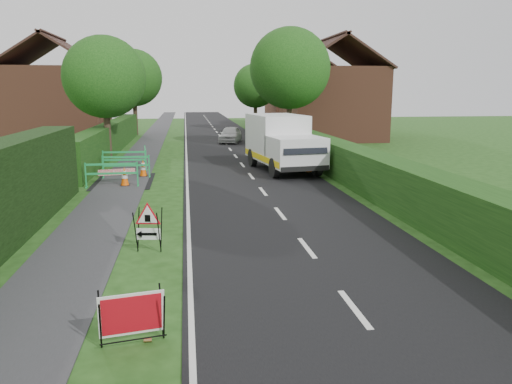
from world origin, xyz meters
TOP-DOWN VIEW (x-y plane):
  - ground at (0.00, 0.00)m, footprint 120.00×120.00m
  - road_surface at (2.50, 35.00)m, footprint 6.00×90.00m
  - footpath at (-3.00, 35.00)m, footprint 2.00×90.00m
  - hedge_west_far at (-5.00, 22.00)m, footprint 1.00×24.00m
  - hedge_east at (6.50, 16.00)m, footprint 1.20×50.00m
  - house_west at (-10.00, 30.00)m, footprint 7.50×7.40m
  - house_east_a at (11.00, 28.00)m, footprint 7.50×7.40m
  - house_east_b at (12.00, 42.00)m, footprint 7.50×7.40m
  - tree_nw at (-4.60, 18.00)m, footprint 4.40×4.40m
  - tree_ne at (6.40, 22.00)m, footprint 5.20×5.20m
  - tree_fw at (-4.60, 34.00)m, footprint 4.80×4.80m
  - tree_fe at (6.40, 38.00)m, footprint 4.20×4.20m
  - red_rect_sign at (-1.23, -3.19)m, footprint 1.04×0.74m
  - triangle_sign at (-1.33, 1.23)m, footprint 0.81×0.81m
  - works_van at (4.19, 13.07)m, footprint 3.01×6.01m
  - traffic_cone_0 at (5.34, 12.25)m, footprint 0.38×0.38m
  - traffic_cone_1 at (5.03, 13.35)m, footprint 0.38×0.38m
  - traffic_cone_2 at (4.99, 15.00)m, footprint 0.38×0.38m
  - traffic_cone_3 at (-2.85, 10.00)m, footprint 0.38×0.38m
  - traffic_cone_4 at (-2.28, 12.19)m, footprint 0.38×0.38m
  - ped_barrier_0 at (-3.31, 9.82)m, footprint 2.07×0.39m
  - ped_barrier_1 at (-3.00, 11.97)m, footprint 2.07×0.39m
  - ped_barrier_2 at (-3.27, 13.81)m, footprint 2.07×0.42m
  - ped_barrier_3 at (-2.38, 14.91)m, footprint 0.54×2.08m
  - redwhite_plank at (-3.25, 10.79)m, footprint 1.47×0.37m
  - litter_can at (-1.02, -3.17)m, footprint 0.12×0.07m
  - hatchback_car at (2.92, 26.51)m, footprint 2.18×3.72m

SIDE VIEW (x-z plane):
  - ground at x=0.00m, z-range 0.00..0.00m
  - hedge_west_far at x=-5.00m, z-range -0.90..0.90m
  - hedge_east at x=6.50m, z-range -0.75..0.75m
  - redwhite_plank at x=-3.25m, z-range -0.12..0.12m
  - litter_can at x=-1.02m, z-range -0.03..0.03m
  - road_surface at x=2.50m, z-range -0.01..0.01m
  - footpath at x=-3.00m, z-range -0.01..0.02m
  - traffic_cone_0 at x=5.34m, z-range 0.00..0.79m
  - traffic_cone_1 at x=5.03m, z-range 0.00..0.79m
  - traffic_cone_2 at x=4.99m, z-range 0.00..0.79m
  - traffic_cone_3 at x=-2.85m, z-range 0.00..0.79m
  - traffic_cone_4 at x=-2.28m, z-range 0.00..0.79m
  - red_rect_sign at x=-1.23m, z-range 0.06..0.88m
  - hatchback_car at x=2.92m, z-range 0.00..1.19m
  - ped_barrier_0 at x=-3.31m, z-range 0.13..1.13m
  - ped_barrier_1 at x=-3.00m, z-range 0.13..1.13m
  - ped_barrier_2 at x=-3.27m, z-range 0.13..1.13m
  - ped_barrier_3 at x=-2.38m, z-range 0.13..1.13m
  - triangle_sign at x=-1.33m, z-range 0.20..1.23m
  - works_van at x=4.19m, z-range 0.08..2.71m
  - house_west at x=-10.00m, z-range -1.04..6.84m
  - house_east_a at x=11.00m, z-range -1.04..6.84m
  - house_east_b at x=12.00m, z-range -1.04..6.84m
  - tree_fe at x=6.40m, z-range 1.05..7.39m
  - tree_nw at x=-4.60m, z-range 1.13..7.83m
  - tree_fw at x=-4.60m, z-range 1.21..8.45m
  - tree_ne at x=6.40m, z-range 1.28..9.07m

